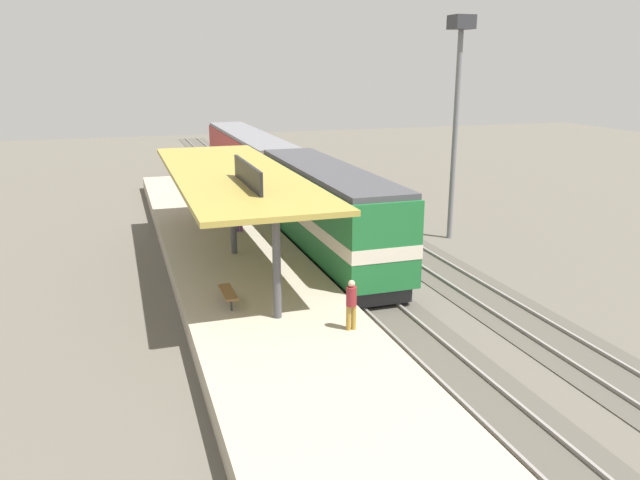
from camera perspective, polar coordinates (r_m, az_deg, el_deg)
name	(u,v)px	position (r m, az deg, el deg)	size (l,w,h in m)	color
ground_plane	(367,258)	(31.07, 4.29, -1.67)	(120.00, 120.00, 0.00)	#5B564C
track_near	(329,261)	(30.38, 0.80, -1.97)	(3.20, 110.00, 0.16)	#4E4941
track_far	(414,253)	(32.10, 8.59, -1.16)	(3.20, 110.00, 0.16)	#4E4941
platform	(235,262)	(29.15, -7.79, -2.02)	(6.00, 44.00, 0.90)	#A89E89
station_canopy	(232,175)	(28.09, -8.06, 5.88)	(5.20, 18.00, 4.70)	#47474C
platform_bench	(228,293)	(22.80, -8.42, -4.78)	(0.44, 1.70, 0.50)	#333338
locomotive	(327,212)	(30.06, 0.60, 2.55)	(2.93, 14.43, 4.44)	#28282D
passenger_carriage_single	(249,161)	(47.19, -6.49, 7.17)	(2.90, 20.00, 4.24)	#28282D
light_mast	(458,82)	(34.13, 12.52, 13.92)	(1.10, 1.10, 11.70)	slate
person_waiting	(239,213)	(32.53, -7.43, 2.43)	(0.34, 0.34, 1.71)	#663375
person_walking	(351,302)	(20.31, 2.88, -5.70)	(0.34, 0.34, 1.71)	olive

